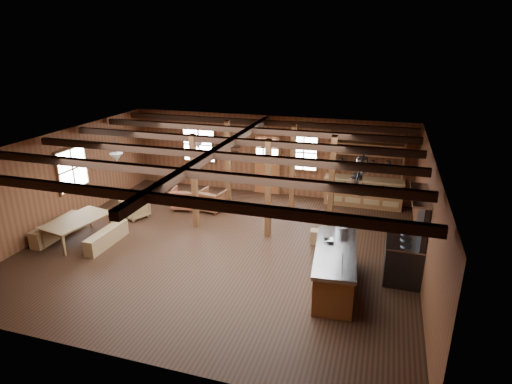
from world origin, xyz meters
TOP-DOWN VIEW (x-y plane):
  - room at (0.00, 0.00)m, footprint 10.04×9.04m
  - ceiling_joists at (0.00, 0.18)m, footprint 9.80×8.82m
  - timber_posts at (0.52, 2.08)m, footprint 3.95×2.35m
  - back_door at (0.00, 4.45)m, footprint 1.02×0.08m
  - window_back_left at (-2.60, 4.46)m, footprint 1.32×0.06m
  - window_back_right at (1.30, 4.46)m, footprint 1.02×0.06m
  - window_left at (-4.96, 0.50)m, footprint 0.14×1.24m
  - notice_boards at (-1.50, 4.46)m, footprint 1.08×0.03m
  - back_counter at (3.40, 4.20)m, footprint 2.55×0.60m
  - pendant_lamps at (-2.25, 1.00)m, footprint 1.86×2.36m
  - pot_rack at (3.44, 0.45)m, footprint 0.41×3.00m
  - kitchen_island at (3.13, -1.13)m, footprint 1.11×2.57m
  - step_stool at (2.42, 0.97)m, footprint 0.48×0.38m
  - commercial_range at (4.65, -0.02)m, footprint 0.85×1.65m
  - dining_table at (-3.90, -0.81)m, footprint 1.31×1.94m
  - bench_wall at (-4.65, -0.81)m, footprint 0.32×1.73m
  - bench_aisle at (-3.02, -0.81)m, footprint 0.30×1.60m
  - armchair_a at (-2.17, 2.20)m, footprint 0.86×0.88m
  - armchair_b at (-1.24, 2.31)m, footprint 0.85×0.87m
  - armchair_c at (-3.31, 1.08)m, footprint 0.91×0.92m
  - counter_pot at (3.16, -0.26)m, footprint 0.32×0.32m
  - bowl at (2.93, -0.77)m, footprint 0.30×0.30m

SIDE VIEW (x-z plane):
  - step_stool at x=2.42m, z-range 0.00..0.38m
  - bench_aisle at x=-3.02m, z-range 0.00..0.44m
  - bench_wall at x=-4.65m, z-range 0.00..0.47m
  - dining_table at x=-3.90m, z-range 0.00..0.63m
  - armchair_c at x=-3.31m, z-range 0.00..0.64m
  - armchair_b at x=-1.24m, z-range 0.00..0.69m
  - armchair_a at x=-2.17m, z-range 0.00..0.70m
  - kitchen_island at x=3.13m, z-range -0.12..1.08m
  - back_counter at x=3.40m, z-range -0.62..1.83m
  - commercial_range at x=4.65m, z-range -0.37..1.67m
  - back_door at x=0.00m, z-range -0.19..1.96m
  - bowl at x=2.93m, z-range 0.94..1.00m
  - counter_pot at x=3.16m, z-range 0.94..1.13m
  - room at x=0.00m, z-range -0.02..2.82m
  - timber_posts at x=0.52m, z-range 0.00..2.80m
  - window_back_left at x=-2.60m, z-range 0.94..2.26m
  - window_back_right at x=1.30m, z-range 0.94..2.26m
  - window_left at x=-4.96m, z-range 0.94..2.26m
  - notice_boards at x=-1.50m, z-range 1.19..2.09m
  - pendant_lamps at x=-2.25m, z-range 1.92..2.58m
  - pot_rack at x=3.44m, z-range 2.07..2.53m
  - ceiling_joists at x=0.00m, z-range 2.59..2.77m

